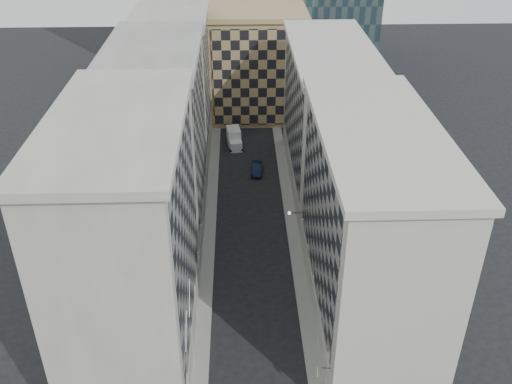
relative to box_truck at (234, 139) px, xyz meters
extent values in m
cube|color=gray|center=(-3.13, -24.25, -1.13)|extent=(1.50, 100.00, 0.15)
cube|color=gray|center=(7.37, -24.25, -1.13)|extent=(1.50, 100.00, 0.15)
cube|color=#9D988D|center=(-8.88, -43.25, 10.30)|extent=(10.00, 22.00, 23.00)
cube|color=gray|center=(-4.00, -43.25, 11.80)|extent=(0.25, 19.36, 18.00)
cube|color=#9D988D|center=(-4.08, -43.25, 0.40)|extent=(0.45, 21.12, 3.20)
cube|color=#9D988D|center=(-8.88, -43.25, 22.15)|extent=(10.80, 22.80, 0.70)
cylinder|color=#9D988D|center=(-4.23, -46.00, 1.00)|extent=(0.90, 0.90, 4.40)
cylinder|color=#9D988D|center=(-4.23, -40.50, 1.00)|extent=(0.90, 0.90, 4.40)
cylinder|color=#9D988D|center=(-4.23, -35.00, 1.00)|extent=(0.90, 0.90, 4.40)
cube|color=gray|center=(-8.88, -21.25, 9.80)|extent=(10.00, 22.00, 22.00)
cube|color=gray|center=(-4.00, -21.25, 11.30)|extent=(0.25, 19.36, 17.00)
cube|color=gray|center=(-4.08, -21.25, 0.40)|extent=(0.45, 21.12, 3.20)
cube|color=gray|center=(-8.88, -21.25, 21.15)|extent=(10.80, 22.80, 0.70)
cylinder|color=gray|center=(-4.23, -29.50, 1.00)|extent=(0.90, 0.90, 4.40)
cylinder|color=gray|center=(-4.23, -24.00, 1.00)|extent=(0.90, 0.90, 4.40)
cylinder|color=gray|center=(-4.23, -18.50, 1.00)|extent=(0.90, 0.90, 4.40)
cylinder|color=gray|center=(-4.23, -13.00, 1.00)|extent=(0.90, 0.90, 4.40)
cube|color=#9D988D|center=(-8.88, 0.75, 9.30)|extent=(10.00, 22.00, 21.00)
cube|color=gray|center=(-4.00, 0.75, 10.80)|extent=(0.25, 19.36, 16.00)
cube|color=#9D988D|center=(-4.08, 0.75, 0.40)|extent=(0.45, 21.12, 3.20)
cube|color=#9D988D|center=(-8.88, 0.75, 20.15)|extent=(10.80, 22.80, 0.70)
cylinder|color=#9D988D|center=(-4.23, -7.50, 1.00)|extent=(0.90, 0.90, 4.40)
cylinder|color=#9D988D|center=(-4.23, -2.00, 1.00)|extent=(0.90, 0.90, 4.40)
cylinder|color=#9D988D|center=(-4.23, 3.50, 1.00)|extent=(0.90, 0.90, 4.40)
cylinder|color=#9D988D|center=(-4.23, 9.00, 1.00)|extent=(0.90, 0.90, 4.40)
cube|color=beige|center=(13.12, -39.25, 8.80)|extent=(10.00, 26.00, 20.00)
cube|color=gray|center=(8.24, -39.25, 10.30)|extent=(0.25, 22.88, 15.00)
cube|color=beige|center=(8.32, -39.25, 0.40)|extent=(0.45, 24.96, 3.20)
cube|color=beige|center=(13.12, -39.25, 19.15)|extent=(10.80, 26.80, 0.70)
cylinder|color=beige|center=(8.47, -49.65, 1.00)|extent=(0.90, 0.90, 4.40)
cylinder|color=beige|center=(8.47, -44.45, 1.00)|extent=(0.90, 0.90, 4.40)
cylinder|color=beige|center=(8.47, -39.25, 1.00)|extent=(0.90, 0.90, 4.40)
cylinder|color=beige|center=(8.47, -34.05, 1.00)|extent=(0.90, 0.90, 4.40)
cylinder|color=beige|center=(8.47, -28.85, 1.00)|extent=(0.90, 0.90, 4.40)
cube|color=beige|center=(13.12, -12.25, 8.30)|extent=(10.00, 28.00, 19.00)
cube|color=gray|center=(8.24, -12.25, 9.80)|extent=(0.25, 24.64, 14.00)
cube|color=beige|center=(8.32, -12.25, 0.40)|extent=(0.45, 26.88, 3.20)
cube|color=beige|center=(13.12, -12.25, 18.15)|extent=(10.80, 28.80, 0.70)
cube|color=tan|center=(4.12, 13.75, 7.80)|extent=(16.00, 14.00, 18.00)
cube|color=tan|center=(4.12, 6.65, 7.80)|extent=(15.20, 0.25, 16.50)
cube|color=tan|center=(4.12, 13.75, 17.20)|extent=(16.80, 14.80, 0.80)
cube|color=#2C2722|center=(2.12, 27.75, 12.80)|extent=(6.00, 6.00, 28.00)
cylinder|color=gray|center=(-3.78, -50.25, 6.80)|extent=(0.10, 2.33, 2.33)
cylinder|color=gray|center=(-3.78, -46.25, 6.80)|extent=(0.10, 2.33, 2.33)
cylinder|color=black|center=(7.22, -30.25, 5.00)|extent=(1.80, 0.08, 0.08)
sphere|color=#FFE5B2|center=(6.32, -30.25, 5.00)|extent=(0.36, 0.36, 0.36)
cube|color=silver|center=(0.21, -1.67, -0.40)|extent=(2.22, 2.37, 1.60)
cube|color=silver|center=(-0.08, 0.63, 0.18)|extent=(2.44, 3.44, 2.76)
cylinder|color=black|center=(-0.58, -2.49, -0.80)|extent=(0.37, 0.83, 0.80)
cylinder|color=black|center=(1.19, -2.26, -0.80)|extent=(0.37, 0.83, 0.80)
cylinder|color=black|center=(-1.10, 1.58, -0.80)|extent=(0.37, 0.83, 0.80)
cylinder|color=black|center=(0.66, 1.80, -0.80)|extent=(0.37, 0.83, 0.80)
imported|color=black|center=(3.34, -9.43, -0.48)|extent=(1.80, 4.47, 1.44)
cylinder|color=black|center=(7.72, -51.01, 2.96)|extent=(0.72, 0.13, 0.06)
cube|color=#C2B68E|center=(7.02, -51.01, 2.60)|extent=(0.11, 0.63, 0.63)
camera|label=1|loc=(0.76, -84.15, 39.92)|focal=40.00mm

